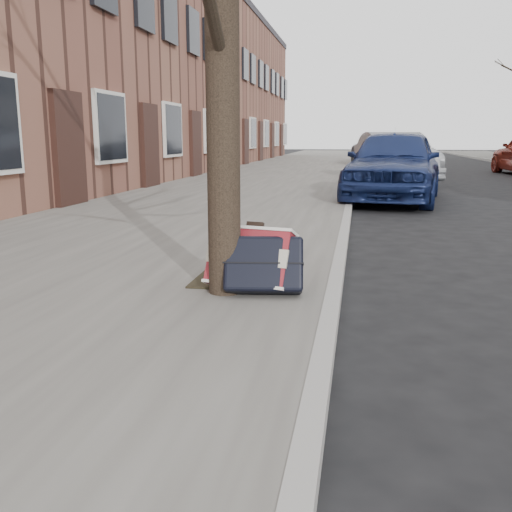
% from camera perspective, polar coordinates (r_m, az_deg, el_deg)
% --- Properties ---
extents(near_sidewalk, '(5.00, 70.00, 0.12)m').
position_cam_1_polar(near_sidewalk, '(18.70, 2.17, 7.97)').
color(near_sidewalk, slate).
rests_on(near_sidewalk, ground).
extents(house_near, '(6.80, 40.00, 7.00)m').
position_cam_1_polar(house_near, '(21.37, -13.98, 17.36)').
color(house_near, brown).
rests_on(house_near, ground).
extents(dirt_patch, '(0.85, 0.85, 0.02)m').
position_cam_1_polar(dirt_patch, '(4.91, -0.86, -2.14)').
color(dirt_patch, black).
rests_on(dirt_patch, near_sidewalk).
extents(suitcase_red, '(0.72, 0.49, 0.51)m').
position_cam_1_polar(suitcase_red, '(4.46, -0.57, -0.29)').
color(suitcase_red, maroon).
rests_on(suitcase_red, near_sidewalk).
extents(suitcase_navy, '(0.64, 0.43, 0.47)m').
position_cam_1_polar(suitcase_navy, '(4.36, 0.76, -0.83)').
color(suitcase_navy, black).
rests_on(suitcase_navy, near_sidewalk).
extents(car_near_front, '(2.39, 4.62, 1.50)m').
position_cam_1_polar(car_near_front, '(12.27, 13.65, 8.87)').
color(car_near_front, navy).
rests_on(car_near_front, ground).
extents(car_near_mid, '(2.44, 4.65, 1.46)m').
position_cam_1_polar(car_near_mid, '(17.48, 13.67, 9.58)').
color(car_near_mid, '#979A9E').
rests_on(car_near_mid, ground).
extents(car_near_back, '(2.89, 5.57, 1.50)m').
position_cam_1_polar(car_near_back, '(27.43, 12.49, 10.37)').
color(car_near_back, '#353539').
rests_on(car_near_back, ground).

